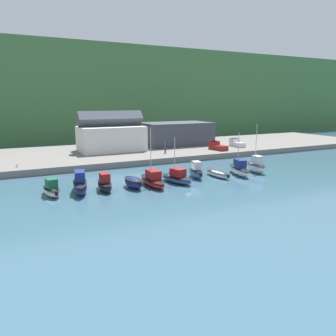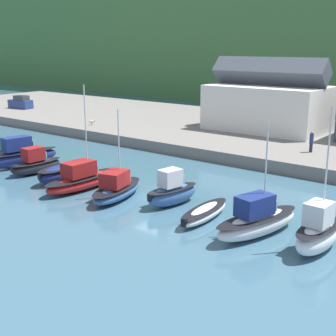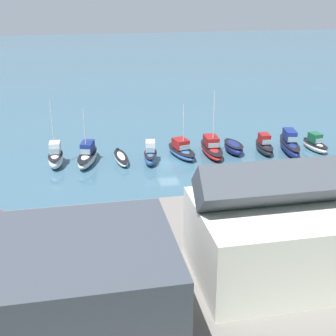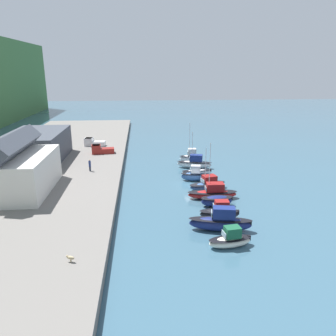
{
  "view_description": "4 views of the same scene",
  "coord_description": "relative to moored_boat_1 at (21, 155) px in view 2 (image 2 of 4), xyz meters",
  "views": [
    {
      "loc": [
        -24.69,
        -45.09,
        12.32
      ],
      "look_at": [
        -1.28,
        2.53,
        1.39
      ],
      "focal_mm": 35.0,
      "sensor_mm": 36.0,
      "label": 1
    },
    {
      "loc": [
        22.38,
        -26.8,
        11.62
      ],
      "look_at": [
        -0.67,
        2.57,
        1.72
      ],
      "focal_mm": 50.0,
      "sensor_mm": 36.0,
      "label": 2
    },
    {
      "loc": [
        10.71,
        53.25,
        20.96
      ],
      "look_at": [
        1.52,
        7.05,
        2.22
      ],
      "focal_mm": 50.0,
      "sensor_mm": 36.0,
      "label": 3
    },
    {
      "loc": [
        -51.31,
        8.57,
        18.58
      ],
      "look_at": [
        2.53,
        3.99,
        2.34
      ],
      "focal_mm": 35.0,
      "sensor_mm": 36.0,
      "label": 4
    }
  ],
  "objects": [
    {
      "name": "moored_boat_4",
      "position": [
        10.28,
        -1.28,
        -0.25
      ],
      "size": [
        2.42,
        7.53,
        8.52
      ],
      "rotation": [
        0.0,
        0.0,
        -0.03
      ],
      "color": "red",
      "rests_on": "ground_plane"
    },
    {
      "name": "moored_boat_2",
      "position": [
        3.24,
        -0.67,
        -0.22
      ],
      "size": [
        2.06,
        5.27,
        2.49
      ],
      "rotation": [
        0.0,
        0.0,
        -0.06
      ],
      "color": "black",
      "rests_on": "ground_plane"
    },
    {
      "name": "ground_plane",
      "position": [
        16.34,
        0.77,
        -1.12
      ],
      "size": [
        320.0,
        320.0,
        0.0
      ],
      "primitive_type": "plane",
      "color": "#385B70"
    },
    {
      "name": "moored_boat_5",
      "position": [
        14.28,
        -1.34,
        -0.3
      ],
      "size": [
        3.68,
        6.58,
        6.94
      ],
      "rotation": [
        0.0,
        0.0,
        0.25
      ],
      "color": "#33568E",
      "rests_on": "ground_plane"
    },
    {
      "name": "harbor_clubhouse",
      "position": [
        12.57,
        27.28,
        3.33
      ],
      "size": [
        14.4,
        8.79,
        8.94
      ],
      "color": "silver",
      "rests_on": "quay_promenade"
    },
    {
      "name": "moored_boat_7",
      "position": [
        22.12,
        -0.87,
        -0.63
      ],
      "size": [
        1.91,
        5.73,
        0.91
      ],
      "rotation": [
        0.0,
        0.0,
        0.07
      ],
      "color": "white",
      "rests_on": "ground_plane"
    },
    {
      "name": "person_on_quay",
      "position": [
        21.86,
        18.47,
        1.19
      ],
      "size": [
        0.4,
        0.4,
        2.14
      ],
      "color": "#232838",
      "rests_on": "quay_promenade"
    },
    {
      "name": "moored_boat_6",
      "position": [
        18.55,
        0.14,
        -0.1
      ],
      "size": [
        2.35,
        4.84,
        2.78
      ],
      "rotation": [
        0.0,
        0.0,
        -0.17
      ],
      "color": "#33568E",
      "rests_on": "ground_plane"
    },
    {
      "name": "moored_boat_1",
      "position": [
        0.0,
        0.0,
        0.0
      ],
      "size": [
        3.12,
        7.8,
        3.01
      ],
      "rotation": [
        0.0,
        0.0,
        -0.18
      ],
      "color": "navy",
      "rests_on": "ground_plane"
    },
    {
      "name": "dog_on_quay",
      "position": [
        -7.31,
        16.21,
        0.55
      ],
      "size": [
        0.58,
        0.87,
        0.68
      ],
      "rotation": [
        0.0,
        0.0,
        5.89
      ],
      "color": "tan",
      "rests_on": "quay_promenade"
    },
    {
      "name": "quay_promenade",
      "position": [
        16.34,
        27.07,
        -0.52
      ],
      "size": [
        135.47,
        28.25,
        1.21
      ],
      "color": "slate",
      "rests_on": "ground_plane"
    },
    {
      "name": "moored_boat_8",
      "position": [
        26.24,
        -1.15,
        -0.12
      ],
      "size": [
        3.57,
        7.12,
        7.17
      ],
      "rotation": [
        0.0,
        0.0,
        -0.26
      ],
      "color": "silver",
      "rests_on": "ground_plane"
    },
    {
      "name": "moored_boat_9",
      "position": [
        30.08,
        -1.0,
        0.02
      ],
      "size": [
        2.02,
        4.79,
        8.39
      ],
      "rotation": [
        0.0,
        0.0,
        -0.06
      ],
      "color": "white",
      "rests_on": "ground_plane"
    },
    {
      "name": "moored_boat_3",
      "position": [
        7.3,
        -1.2,
        -0.31
      ],
      "size": [
        2.28,
        4.67,
        1.54
      ],
      "rotation": [
        0.0,
        0.0,
        0.06
      ],
      "color": "navy",
      "rests_on": "ground_plane"
    },
    {
      "name": "parked_car_0",
      "position": [
        -29.07,
        20.37,
        1.01
      ],
      "size": [
        4.38,
        2.27,
        2.16
      ],
      "rotation": [
        0.0,
        0.0,
        1.69
      ],
      "color": "navy",
      "rests_on": "quay_promenade"
    }
  ]
}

